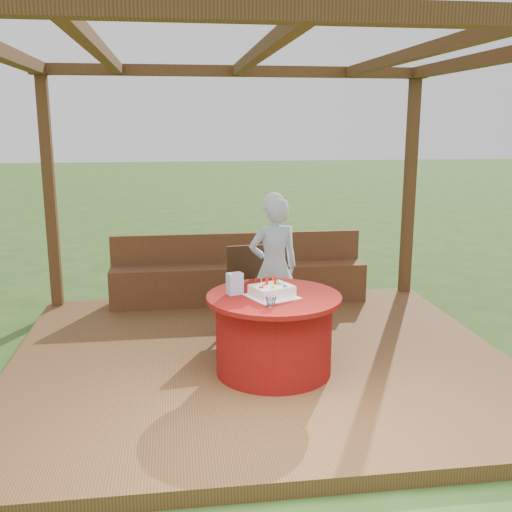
# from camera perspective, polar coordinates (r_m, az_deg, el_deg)

# --- Properties ---
(ground) EXTENTS (60.00, 60.00, 0.00)m
(ground) POSITION_cam_1_polar(r_m,az_deg,el_deg) (5.64, 0.36, -10.53)
(ground) COLOR #30551C
(ground) RESTS_ON ground
(deck) EXTENTS (4.50, 4.00, 0.12)m
(deck) POSITION_cam_1_polar(r_m,az_deg,el_deg) (5.61, 0.36, -9.96)
(deck) COLOR brown
(deck) RESTS_ON ground
(pergola) EXTENTS (4.50, 4.00, 2.72)m
(pergola) POSITION_cam_1_polar(r_m,az_deg,el_deg) (5.19, 0.39, 14.73)
(pergola) COLOR brown
(pergola) RESTS_ON deck
(bench) EXTENTS (3.00, 0.42, 0.80)m
(bench) POSITION_cam_1_polar(r_m,az_deg,el_deg) (7.13, -1.63, -2.27)
(bench) COLOR brown
(bench) RESTS_ON deck
(table) EXTENTS (1.13, 1.13, 0.68)m
(table) POSITION_cam_1_polar(r_m,az_deg,el_deg) (5.12, 1.69, -7.34)
(table) COLOR maroon
(table) RESTS_ON deck
(chair) EXTENTS (0.47, 0.47, 0.87)m
(chair) POSITION_cam_1_polar(r_m,az_deg,el_deg) (6.10, -0.60, -2.77)
(chair) COLOR #3D2513
(chair) RESTS_ON deck
(elderly_woman) EXTENTS (0.56, 0.42, 1.44)m
(elderly_woman) POSITION_cam_1_polar(r_m,az_deg,el_deg) (5.89, 1.70, -0.88)
(elderly_woman) COLOR #A3D4F2
(elderly_woman) RESTS_ON deck
(birthday_cake) EXTENTS (0.48, 0.48, 0.17)m
(birthday_cake) POSITION_cam_1_polar(r_m,az_deg,el_deg) (4.96, 1.52, -3.34)
(birthday_cake) COLOR white
(birthday_cake) RESTS_ON table
(gift_bag) EXTENTS (0.15, 0.12, 0.18)m
(gift_bag) POSITION_cam_1_polar(r_m,az_deg,el_deg) (5.03, -2.04, -2.65)
(gift_bag) COLOR #CD84B3
(gift_bag) RESTS_ON table
(drinking_glass) EXTENTS (0.12, 0.12, 0.08)m
(drinking_glass) POSITION_cam_1_polar(r_m,az_deg,el_deg) (4.70, 1.41, -4.36)
(drinking_glass) COLOR white
(drinking_glass) RESTS_ON table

